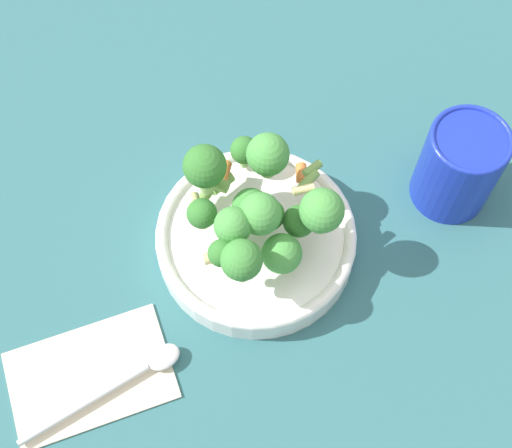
# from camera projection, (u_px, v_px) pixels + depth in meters

# --- Properties ---
(ground_plane) EXTENTS (3.00, 3.00, 0.00)m
(ground_plane) POSITION_uv_depth(u_px,v_px,m) (256.00, 246.00, 0.81)
(ground_plane) COLOR #2D6066
(bowl) EXTENTS (0.22, 0.22, 0.04)m
(bowl) POSITION_uv_depth(u_px,v_px,m) (256.00, 238.00, 0.79)
(bowl) COLOR white
(bowl) RESTS_ON ground_plane
(pasta_salad) EXTENTS (0.17, 0.17, 0.10)m
(pasta_salad) POSITION_uv_depth(u_px,v_px,m) (258.00, 207.00, 0.73)
(pasta_salad) COLOR #8CB766
(pasta_salad) RESTS_ON bowl
(cup) EXTENTS (0.09, 0.09, 0.11)m
(cup) POSITION_uv_depth(u_px,v_px,m) (459.00, 166.00, 0.79)
(cup) COLOR #192DAD
(cup) RESTS_ON ground_plane
(napkin) EXTENTS (0.14, 0.18, 0.01)m
(napkin) POSITION_uv_depth(u_px,v_px,m) (90.00, 375.00, 0.74)
(napkin) COLOR beige
(napkin) RESTS_ON ground_plane
(spoon) EXTENTS (0.03, 0.18, 0.01)m
(spoon) POSITION_uv_depth(u_px,v_px,m) (130.00, 377.00, 0.73)
(spoon) COLOR silver
(spoon) RESTS_ON napkin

